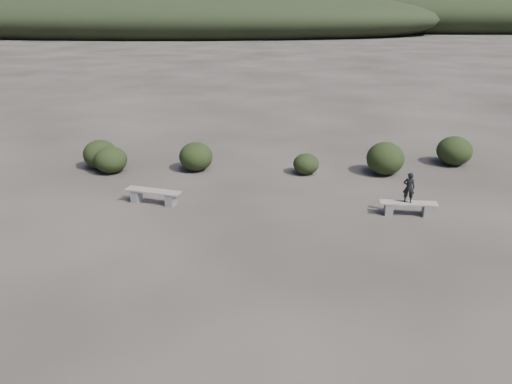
{
  "coord_description": "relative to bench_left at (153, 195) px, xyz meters",
  "views": [
    {
      "loc": [
        -0.08,
        -9.41,
        6.08
      ],
      "look_at": [
        -0.64,
        3.5,
        1.1
      ],
      "focal_mm": 35.0,
      "sensor_mm": 36.0,
      "label": 1
    }
  ],
  "objects": [
    {
      "name": "bench_left",
      "position": [
        0.0,
        0.0,
        0.0
      ],
      "size": [
        1.86,
        0.83,
        0.46
      ],
      "rotation": [
        0.0,
        0.0,
        -0.25
      ],
      "color": "slate",
      "rests_on": "ground"
    },
    {
      "name": "shrub_b",
      "position": [
        0.84,
        3.4,
        0.27
      ],
      "size": [
        1.27,
        1.27,
        1.08
      ],
      "primitive_type": "ellipsoid",
      "color": "black",
      "rests_on": "ground"
    },
    {
      "name": "ground",
      "position": [
        3.99,
        -5.18,
        -0.28
      ],
      "size": [
        1200.0,
        1200.0,
        0.0
      ],
      "primitive_type": "plane",
      "color": "#292520",
      "rests_on": "ground"
    },
    {
      "name": "shrub_d",
      "position": [
        7.92,
        3.26,
        0.33
      ],
      "size": [
        1.39,
        1.39,
        1.21
      ],
      "primitive_type": "ellipsoid",
      "color": "black",
      "rests_on": "ground"
    },
    {
      "name": "bench_right",
      "position": [
        7.88,
        -0.58,
        -0.02
      ],
      "size": [
        1.71,
        0.45,
        0.42
      ],
      "rotation": [
        0.0,
        0.0,
        -0.06
      ],
      "color": "slate",
      "rests_on": "ground"
    },
    {
      "name": "shrub_c",
      "position": [
        5.0,
        3.16,
        0.11
      ],
      "size": [
        0.97,
        0.97,
        0.77
      ],
      "primitive_type": "ellipsoid",
      "color": "black",
      "rests_on": "ground"
    },
    {
      "name": "seated_person",
      "position": [
        7.84,
        -0.58,
        0.61
      ],
      "size": [
        0.38,
        0.3,
        0.94
      ],
      "primitive_type": "imported",
      "rotation": [
        0.0,
        0.0,
        2.91
      ],
      "color": "black",
      "rests_on": "bench_right"
    },
    {
      "name": "shrub_e",
      "position": [
        10.87,
        4.53,
        0.29
      ],
      "size": [
        1.36,
        1.36,
        1.13
      ],
      "primitive_type": "ellipsoid",
      "color": "black",
      "rests_on": "ground"
    },
    {
      "name": "shrub_a",
      "position": [
        -2.31,
        2.99,
        0.22
      ],
      "size": [
        1.22,
        1.22,
        0.99
      ],
      "primitive_type": "ellipsoid",
      "color": "black",
      "rests_on": "ground"
    },
    {
      "name": "shrub_f",
      "position": [
        -2.88,
        3.53,
        0.27
      ],
      "size": [
        1.3,
        1.3,
        1.1
      ],
      "primitive_type": "ellipsoid",
      "color": "black",
      "rests_on": "ground"
    }
  ]
}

